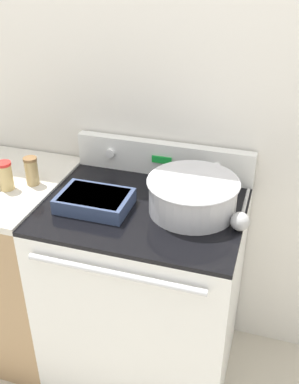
# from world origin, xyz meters

# --- Properties ---
(kitchen_wall) EXTENTS (8.00, 0.05, 2.50)m
(kitchen_wall) POSITION_xyz_m (0.00, 0.67, 1.25)
(kitchen_wall) COLOR silver
(kitchen_wall) RESTS_ON ground_plane
(stove_range) EXTENTS (0.81, 0.66, 0.91)m
(stove_range) POSITION_xyz_m (0.00, 0.32, 0.45)
(stove_range) COLOR white
(stove_range) RESTS_ON ground_plane
(control_panel) EXTENTS (0.81, 0.07, 0.15)m
(control_panel) POSITION_xyz_m (0.00, 0.61, 0.98)
(control_panel) COLOR white
(control_panel) RESTS_ON stove_range
(side_counter) EXTENTS (0.53, 0.63, 0.92)m
(side_counter) POSITION_xyz_m (-0.67, 0.32, 0.46)
(side_counter) COLOR tan
(side_counter) RESTS_ON ground_plane
(mixing_bowl) EXTENTS (0.36, 0.36, 0.14)m
(mixing_bowl) POSITION_xyz_m (0.19, 0.34, 0.98)
(mixing_bowl) COLOR silver
(mixing_bowl) RESTS_ON stove_range
(casserole_dish) EXTENTS (0.28, 0.20, 0.06)m
(casserole_dish) POSITION_xyz_m (-0.18, 0.25, 0.94)
(casserole_dish) COLOR #38476B
(casserole_dish) RESTS_ON stove_range
(ladle) EXTENTS (0.07, 0.33, 0.07)m
(ladle) POSITION_xyz_m (0.39, 0.29, 0.94)
(ladle) COLOR #B7B7B7
(ladle) RESTS_ON stove_range
(spice_jar_brown_cap) EXTENTS (0.06, 0.06, 0.12)m
(spice_jar_brown_cap) POSITION_xyz_m (-0.50, 0.33, 0.98)
(spice_jar_brown_cap) COLOR tan
(spice_jar_brown_cap) RESTS_ON side_counter
(spice_jar_red_cap) EXTENTS (0.06, 0.06, 0.12)m
(spice_jar_red_cap) POSITION_xyz_m (-0.58, 0.26, 0.98)
(spice_jar_red_cap) COLOR tan
(spice_jar_red_cap) RESTS_ON side_counter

